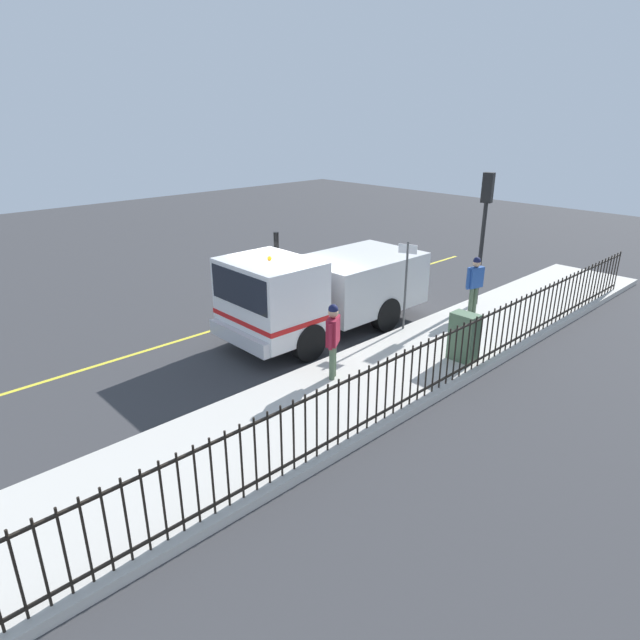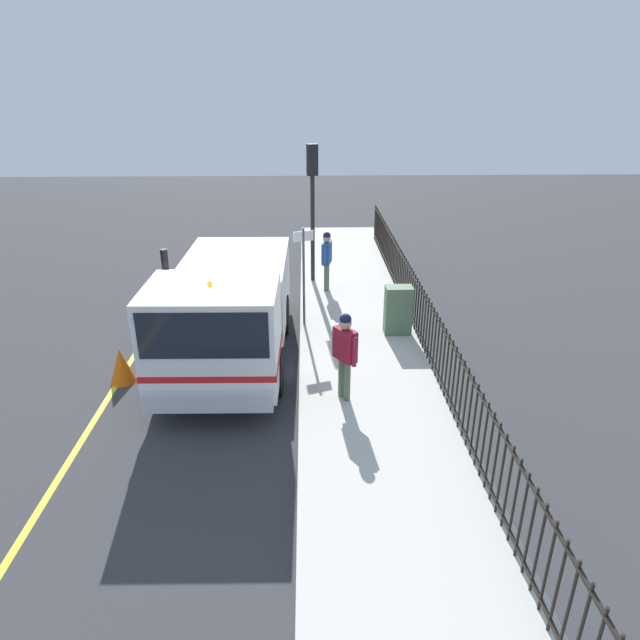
{
  "view_description": "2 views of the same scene",
  "coord_description": "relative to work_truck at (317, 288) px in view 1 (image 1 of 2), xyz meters",
  "views": [
    {
      "loc": [
        10.2,
        -8.78,
        5.72
      ],
      "look_at": [
        0.96,
        0.03,
        0.83
      ],
      "focal_mm": 30.42,
      "sensor_mm": 36.0,
      "label": 1
    },
    {
      "loc": [
        1.83,
        -10.07,
        5.72
      ],
      "look_at": [
        2.11,
        0.56,
        1.08
      ],
      "focal_mm": 30.89,
      "sensor_mm": 36.0,
      "label": 2
    }
  ],
  "objects": [
    {
      "name": "traffic_light_near",
      "position": [
        1.89,
        4.98,
        1.65
      ],
      "size": [
        0.33,
        0.26,
        3.96
      ],
      "rotation": [
        0.0,
        0.0,
        3.33
      ],
      "color": "black",
      "rests_on": "sidewalk_slab"
    },
    {
      "name": "pedestrian_distant",
      "position": [
        2.27,
        4.14,
        -0.12
      ],
      "size": [
        0.32,
        0.62,
        1.7
      ],
      "rotation": [
        0.0,
        0.0,
        4.49
      ],
      "color": "#264C99",
      "rests_on": "sidewalk_slab"
    },
    {
      "name": "ground_plane",
      "position": [
        -0.14,
        -0.71,
        -1.33
      ],
      "size": [
        53.59,
        53.59,
        0.0
      ],
      "primitive_type": "plane",
      "color": "#38383A",
      "rests_on": "ground"
    },
    {
      "name": "traffic_cone",
      "position": [
        -2.12,
        -0.73,
        -0.96
      ],
      "size": [
        0.52,
        0.52,
        0.74
      ],
      "primitive_type": "cone",
      "color": "orange",
      "rests_on": "ground"
    },
    {
      "name": "iron_fence",
      "position": [
        4.31,
        -0.71,
        -0.5
      ],
      "size": [
        0.04,
        20.74,
        1.3
      ],
      "color": "black",
      "rests_on": "sidewalk_slab"
    },
    {
      "name": "work_truck",
      "position": [
        0.0,
        0.0,
        0.0
      ],
      "size": [
        2.49,
        6.08,
        2.76
      ],
      "rotation": [
        0.0,
        0.0,
        3.13
      ],
      "color": "white",
      "rests_on": "ground"
    },
    {
      "name": "street_sign",
      "position": [
        1.63,
        1.72,
        0.35
      ],
      "size": [
        0.48,
        0.2,
        2.43
      ],
      "color": "#4C4C4C",
      "rests_on": "sidewalk_slab"
    },
    {
      "name": "worker_standing",
      "position": [
        2.38,
        -1.77,
        -0.1
      ],
      "size": [
        0.45,
        0.55,
        1.74
      ],
      "rotation": [
        0.0,
        0.0,
        2.15
      ],
      "color": "maroon",
      "rests_on": "sidewalk_slab"
    },
    {
      "name": "sidewalk_slab",
      "position": [
        3.0,
        -0.71,
        -1.24
      ],
      "size": [
        2.96,
        24.36,
        0.17
      ],
      "primitive_type": "cube",
      "color": "beige",
      "rests_on": "ground"
    },
    {
      "name": "lane_marking",
      "position": [
        -2.23,
        -0.71,
        -1.33
      ],
      "size": [
        0.12,
        21.92,
        0.01
      ],
      "primitive_type": "cube",
      "color": "yellow",
      "rests_on": "ground"
    },
    {
      "name": "utility_cabinet",
      "position": [
        3.85,
        1.14,
        -0.57
      ],
      "size": [
        0.63,
        0.4,
        1.17
      ],
      "primitive_type": "cube",
      "color": "#4C6B4C",
      "rests_on": "sidewalk_slab"
    }
  ]
}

